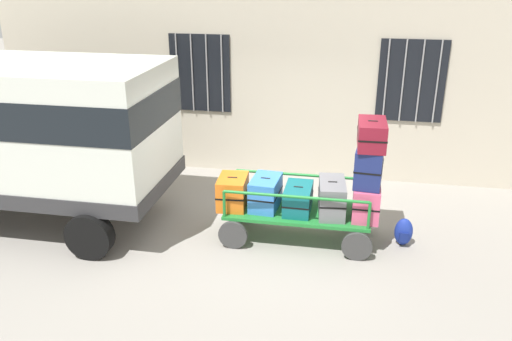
{
  "coord_description": "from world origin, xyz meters",
  "views": [
    {
      "loc": [
        1.14,
        -7.29,
        3.99
      ],
      "look_at": [
        -0.2,
        -0.16,
        1.09
      ],
      "focal_mm": 36.33,
      "sensor_mm": 36.0,
      "label": 1
    }
  ],
  "objects_px": {
    "suitcase_midright_bottom": "(332,198)",
    "suitcase_right_bottom": "(366,200)",
    "van": "(31,126)",
    "suitcase_right_middle": "(369,166)",
    "luggage_cart": "(298,216)",
    "suitcase_right_top": "(372,134)",
    "suitcase_center_bottom": "(298,199)",
    "backpack": "(404,232)",
    "suitcase_midleft_bottom": "(266,193)",
    "suitcase_left_bottom": "(233,192)"
  },
  "relations": [
    {
      "from": "suitcase_midright_bottom",
      "to": "suitcase_right_bottom",
      "type": "relative_size",
      "value": 1.02
    },
    {
      "from": "van",
      "to": "suitcase_right_middle",
      "type": "distance_m",
      "value": 5.26
    },
    {
      "from": "luggage_cart",
      "to": "suitcase_right_top",
      "type": "distance_m",
      "value": 1.7
    },
    {
      "from": "suitcase_center_bottom",
      "to": "suitcase_right_bottom",
      "type": "height_order",
      "value": "suitcase_right_bottom"
    },
    {
      "from": "van",
      "to": "suitcase_right_top",
      "type": "height_order",
      "value": "van"
    },
    {
      "from": "suitcase_midright_bottom",
      "to": "suitcase_right_top",
      "type": "bearing_deg",
      "value": 4.23
    },
    {
      "from": "van",
      "to": "suitcase_right_bottom",
      "type": "distance_m",
      "value": 5.32
    },
    {
      "from": "van",
      "to": "suitcase_right_middle",
      "type": "bearing_deg",
      "value": 1.36
    },
    {
      "from": "suitcase_right_bottom",
      "to": "backpack",
      "type": "distance_m",
      "value": 0.8
    },
    {
      "from": "van",
      "to": "suitcase_midleft_bottom",
      "type": "relative_size",
      "value": 6.29
    },
    {
      "from": "van",
      "to": "luggage_cart",
      "type": "bearing_deg",
      "value": 1.31
    },
    {
      "from": "van",
      "to": "suitcase_midright_bottom",
      "type": "height_order",
      "value": "van"
    },
    {
      "from": "suitcase_midleft_bottom",
      "to": "suitcase_right_middle",
      "type": "xyz_separation_m",
      "value": [
        1.51,
        0.02,
        0.55
      ]
    },
    {
      "from": "luggage_cart",
      "to": "suitcase_right_middle",
      "type": "xyz_separation_m",
      "value": [
        1.01,
        0.03,
        0.89
      ]
    },
    {
      "from": "suitcase_center_bottom",
      "to": "suitcase_right_middle",
      "type": "relative_size",
      "value": 1.0
    },
    {
      "from": "suitcase_midleft_bottom",
      "to": "suitcase_right_bottom",
      "type": "height_order",
      "value": "suitcase_right_bottom"
    },
    {
      "from": "luggage_cart",
      "to": "suitcase_midright_bottom",
      "type": "bearing_deg",
      "value": -1.3
    },
    {
      "from": "suitcase_left_bottom",
      "to": "suitcase_right_top",
      "type": "bearing_deg",
      "value": 1.87
    },
    {
      "from": "suitcase_right_bottom",
      "to": "luggage_cart",
      "type": "bearing_deg",
      "value": -179.11
    },
    {
      "from": "van",
      "to": "suitcase_right_middle",
      "type": "height_order",
      "value": "van"
    },
    {
      "from": "suitcase_left_bottom",
      "to": "suitcase_midright_bottom",
      "type": "relative_size",
      "value": 0.83
    },
    {
      "from": "van",
      "to": "suitcase_left_bottom",
      "type": "relative_size",
      "value": 6.68
    },
    {
      "from": "suitcase_right_top",
      "to": "backpack",
      "type": "xyz_separation_m",
      "value": [
        0.6,
        0.07,
        -1.54
      ]
    },
    {
      "from": "luggage_cart",
      "to": "suitcase_right_top",
      "type": "height_order",
      "value": "suitcase_right_top"
    },
    {
      "from": "suitcase_right_bottom",
      "to": "suitcase_right_middle",
      "type": "distance_m",
      "value": 0.54
    },
    {
      "from": "luggage_cart",
      "to": "suitcase_right_middle",
      "type": "bearing_deg",
      "value": 1.59
    },
    {
      "from": "luggage_cart",
      "to": "suitcase_right_bottom",
      "type": "relative_size",
      "value": 3.01
    },
    {
      "from": "suitcase_right_middle",
      "to": "suitcase_right_top",
      "type": "relative_size",
      "value": 0.98
    },
    {
      "from": "suitcase_midright_bottom",
      "to": "backpack",
      "type": "xyz_separation_m",
      "value": [
        1.1,
        0.1,
        -0.53
      ]
    },
    {
      "from": "van",
      "to": "suitcase_center_bottom",
      "type": "distance_m",
      "value": 4.34
    },
    {
      "from": "backpack",
      "to": "suitcase_center_bottom",
      "type": "bearing_deg",
      "value": -176.38
    },
    {
      "from": "suitcase_left_bottom",
      "to": "suitcase_right_middle",
      "type": "distance_m",
      "value": 2.09
    },
    {
      "from": "van",
      "to": "suitcase_right_bottom",
      "type": "xyz_separation_m",
      "value": [
        5.25,
        0.11,
        -0.88
      ]
    },
    {
      "from": "suitcase_left_bottom",
      "to": "suitcase_midleft_bottom",
      "type": "xyz_separation_m",
      "value": [
        0.5,
        0.05,
        0.0
      ]
    },
    {
      "from": "luggage_cart",
      "to": "suitcase_right_top",
      "type": "bearing_deg",
      "value": 1.47
    },
    {
      "from": "suitcase_center_bottom",
      "to": "suitcase_right_middle",
      "type": "distance_m",
      "value": 1.17
    },
    {
      "from": "suitcase_center_bottom",
      "to": "backpack",
      "type": "bearing_deg",
      "value": 3.62
    },
    {
      "from": "luggage_cart",
      "to": "suitcase_center_bottom",
      "type": "xyz_separation_m",
      "value": [
        -0.0,
        -0.01,
        0.29
      ]
    },
    {
      "from": "suitcase_center_bottom",
      "to": "suitcase_right_middle",
      "type": "height_order",
      "value": "suitcase_right_middle"
    },
    {
      "from": "suitcase_left_bottom",
      "to": "backpack",
      "type": "height_order",
      "value": "suitcase_left_bottom"
    },
    {
      "from": "suitcase_left_bottom",
      "to": "suitcase_center_bottom",
      "type": "bearing_deg",
      "value": 1.66
    },
    {
      "from": "suitcase_center_bottom",
      "to": "suitcase_left_bottom",
      "type": "bearing_deg",
      "value": -178.34
    },
    {
      "from": "luggage_cart",
      "to": "suitcase_right_bottom",
      "type": "bearing_deg",
      "value": 0.89
    },
    {
      "from": "suitcase_left_bottom",
      "to": "suitcase_center_bottom",
      "type": "relative_size",
      "value": 0.92
    },
    {
      "from": "suitcase_right_bottom",
      "to": "suitcase_right_middle",
      "type": "height_order",
      "value": "suitcase_right_middle"
    },
    {
      "from": "suitcase_midleft_bottom",
      "to": "suitcase_midright_bottom",
      "type": "height_order",
      "value": "suitcase_midright_bottom"
    },
    {
      "from": "suitcase_right_top",
      "to": "backpack",
      "type": "bearing_deg",
      "value": 6.22
    },
    {
      "from": "suitcase_midright_bottom",
      "to": "suitcase_right_top",
      "type": "height_order",
      "value": "suitcase_right_top"
    },
    {
      "from": "suitcase_right_top",
      "to": "suitcase_left_bottom",
      "type": "bearing_deg",
      "value": -178.13
    },
    {
      "from": "van",
      "to": "suitcase_left_bottom",
      "type": "bearing_deg",
      "value": 1.01
    }
  ]
}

